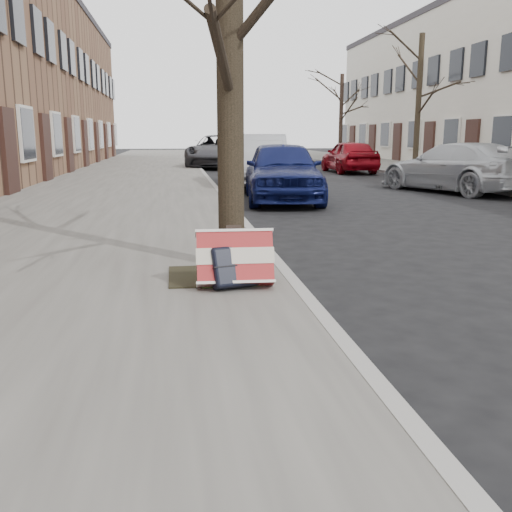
{
  "coord_description": "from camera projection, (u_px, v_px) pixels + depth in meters",
  "views": [
    {
      "loc": [
        -2.35,
        -4.23,
        1.48
      ],
      "look_at": [
        -1.63,
        0.8,
        0.4
      ],
      "focal_mm": 40.0,
      "sensor_mm": 36.0,
      "label": 1
    }
  ],
  "objects": [
    {
      "name": "suitcase_navy",
      "position": [
        239.0,
        266.0,
        5.13
      ],
      "size": [
        0.58,
        0.42,
        0.4
      ],
      "primitive_type": "cube",
      "rotation": [
        -0.42,
        0.0,
        0.25
      ],
      "color": "black",
      "rests_on": "near_sidewalk"
    },
    {
      "name": "car_far_back",
      "position": [
        349.0,
        156.0,
        22.59
      ],
      "size": [
        1.52,
        3.78,
        1.29
      ],
      "primitive_type": "imported",
      "rotation": [
        0.0,
        0.0,
        3.14
      ],
      "color": "maroon",
      "rests_on": "ground"
    },
    {
      "name": "car_near_mid",
      "position": [
        258.0,
        161.0,
        16.41
      ],
      "size": [
        2.19,
        4.74,
        1.5
      ],
      "primitive_type": "imported",
      "rotation": [
        0.0,
        0.0,
        -0.13
      ],
      "color": "#B5B8BD",
      "rests_on": "ground"
    },
    {
      "name": "car_near_front",
      "position": [
        282.0,
        171.0,
        12.8
      ],
      "size": [
        2.03,
        4.17,
        1.37
      ],
      "primitive_type": "imported",
      "rotation": [
        0.0,
        0.0,
        -0.1
      ],
      "color": "#0E1548",
      "rests_on": "ground"
    },
    {
      "name": "car_far_front",
      "position": [
        456.0,
        168.0,
        14.84
      ],
      "size": [
        3.12,
        4.78,
        1.29
      ],
      "primitive_type": "imported",
      "rotation": [
        0.0,
        0.0,
        3.47
      ],
      "color": "#AAADB1",
      "rests_on": "ground"
    },
    {
      "name": "ground",
      "position": [
        464.0,
        317.0,
        4.73
      ],
      "size": [
        120.0,
        120.0,
        0.0
      ],
      "primitive_type": "plane",
      "color": "black",
      "rests_on": "ground"
    },
    {
      "name": "tree_far_c",
      "position": [
        341.0,
        117.0,
        32.49
      ],
      "size": [
        0.22,
        0.22,
        4.72
      ],
      "primitive_type": "cylinder",
      "color": "black",
      "rests_on": "far_sidewalk"
    },
    {
      "name": "car_near_back",
      "position": [
        219.0,
        151.0,
        25.93
      ],
      "size": [
        3.53,
        5.73,
        1.48
      ],
      "primitive_type": "imported",
      "rotation": [
        0.0,
        0.0,
        -0.21
      ],
      "color": "#35353A",
      "rests_on": "ground"
    },
    {
      "name": "dirt_patch",
      "position": [
        213.0,
        275.0,
        5.58
      ],
      "size": [
        0.85,
        0.85,
        0.02
      ],
      "primitive_type": "cube",
      "color": "black",
      "rests_on": "near_sidewalk"
    },
    {
      "name": "tree_far_b",
      "position": [
        418.0,
        103.0,
        22.24
      ],
      "size": [
        0.22,
        0.22,
        5.16
      ],
      "primitive_type": "cylinder",
      "color": "black",
      "rests_on": "far_sidewalk"
    },
    {
      "name": "far_sidewalk",
      "position": [
        461.0,
        175.0,
        20.32
      ],
      "size": [
        4.0,
        70.0,
        0.12
      ],
      "primitive_type": "cube",
      "color": "#66645D",
      "rests_on": "ground"
    },
    {
      "name": "suitcase_red",
      "position": [
        235.0,
        258.0,
        5.14
      ],
      "size": [
        0.7,
        0.4,
        0.53
      ],
      "primitive_type": "cube",
      "rotation": [
        -0.42,
        0.0,
        -0.04
      ],
      "color": "maroon",
      "rests_on": "near_sidewalk"
    },
    {
      "name": "near_sidewalk",
      "position": [
        132.0,
        179.0,
        18.72
      ],
      "size": [
        5.0,
        70.0,
        0.12
      ],
      "primitive_type": "cube",
      "color": "slate",
      "rests_on": "ground"
    }
  ]
}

